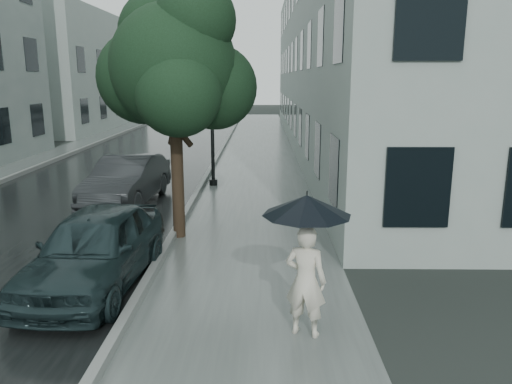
{
  "coord_description": "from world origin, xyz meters",
  "views": [
    {
      "loc": [
        0.45,
        -7.48,
        3.57
      ],
      "look_at": [
        0.32,
        2.38,
        1.3
      ],
      "focal_mm": 35.0,
      "sensor_mm": 36.0,
      "label": 1
    }
  ],
  "objects_px": {
    "car_far": "(127,180)",
    "lamp_post": "(207,105)",
    "car_near": "(96,248)",
    "pedestrian": "(306,281)",
    "street_tree": "(174,66)"
  },
  "relations": [
    {
      "from": "car_far",
      "to": "lamp_post",
      "type": "bearing_deg",
      "value": 56.02
    },
    {
      "from": "car_far",
      "to": "street_tree",
      "type": "bearing_deg",
      "value": -51.34
    },
    {
      "from": "street_tree",
      "to": "car_far",
      "type": "bearing_deg",
      "value": 124.0
    },
    {
      "from": "lamp_post",
      "to": "car_near",
      "type": "bearing_deg",
      "value": -84.58
    },
    {
      "from": "lamp_post",
      "to": "car_near",
      "type": "height_order",
      "value": "lamp_post"
    },
    {
      "from": "street_tree",
      "to": "car_far",
      "type": "height_order",
      "value": "street_tree"
    },
    {
      "from": "lamp_post",
      "to": "pedestrian",
      "type": "bearing_deg",
      "value": -63.85
    },
    {
      "from": "lamp_post",
      "to": "car_near",
      "type": "xyz_separation_m",
      "value": [
        -1.06,
        -8.41,
        -1.99
      ]
    },
    {
      "from": "lamp_post",
      "to": "street_tree",
      "type": "bearing_deg",
      "value": -78.21
    },
    {
      "from": "pedestrian",
      "to": "car_near",
      "type": "distance_m",
      "value": 3.87
    },
    {
      "from": "pedestrian",
      "to": "street_tree",
      "type": "distance_m",
      "value": 6.01
    },
    {
      "from": "street_tree",
      "to": "car_near",
      "type": "relative_size",
      "value": 1.38
    },
    {
      "from": "street_tree",
      "to": "car_near",
      "type": "bearing_deg",
      "value": -108.85
    },
    {
      "from": "pedestrian",
      "to": "car_far",
      "type": "bearing_deg",
      "value": -38.67
    },
    {
      "from": "street_tree",
      "to": "car_far",
      "type": "relative_size",
      "value": 1.34
    }
  ]
}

